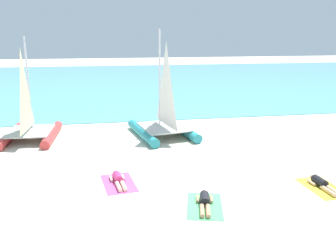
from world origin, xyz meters
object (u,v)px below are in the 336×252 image
Objects in this scene: towel_left at (119,183)px; sailboat_teal at (163,121)px; sunbather_left at (118,179)px; towel_middle at (205,206)px; sunbather_right at (322,184)px; sailboat_red at (30,125)px; towel_right at (323,188)px; sunbather_middle at (205,201)px.

sailboat_teal is at bearing 66.01° from towel_left.
sunbather_left is 0.82× the size of towel_middle.
sailboat_teal reaches higher than sunbather_right.
towel_right is at bearing -32.82° from sailboat_red.
sunbather_right is (4.47, 0.67, 0.13)m from towel_middle.
sunbather_left is at bearing -53.90° from sailboat_red.
towel_middle is at bearing -49.27° from sailboat_red.
sunbather_middle is at bearing -173.07° from towel_right.
sunbather_left is 7.28m from towel_right.
sailboat_teal is 8.76m from sunbather_right.
sailboat_teal reaches higher than sunbather_middle.
towel_left is at bearing -90.00° from sunbather_left.
towel_left and towel_right have the same top height.
sailboat_red is 0.94× the size of sailboat_teal.
towel_right is (7.07, -1.74, -0.13)m from sunbather_left.
sailboat_red reaches higher than towel_left.
sunbather_left reaches higher than towel_right.
sunbather_left is 3.47m from sunbather_middle.
sunbather_middle reaches higher than towel_right.
sunbather_middle is at bearing -48.69° from sunbather_left.
towel_middle is (2.59, -2.35, -0.13)m from sunbather_left.
sunbather_middle is (6.74, -8.62, -0.64)m from sailboat_red.
sunbather_middle and sunbather_right have the same top height.
sailboat_teal is 8.83m from towel_right.
sunbather_right is (-0.00, 0.07, 0.13)m from towel_right.
sunbather_middle is at bearing -40.46° from towel_left.
towel_right is at bearing -90.00° from sunbather_right.
sunbather_middle is (2.61, -2.28, 0.00)m from sunbather_left.
sailboat_teal is (6.78, -0.48, 0.05)m from sailboat_red.
sunbather_right is (11.20, -8.01, -0.64)m from sailboat_red.
sunbather_left is (-0.01, 0.07, 0.13)m from towel_left.
towel_middle is 1.22× the size of sunbather_middle.
towel_middle is at bearing -49.67° from sunbather_left.
towel_middle is at bearing -41.46° from towel_left.
towel_left is 1.22× the size of sunbather_middle.
sailboat_teal is 8.24m from towel_middle.
sailboat_red reaches higher than sunbather_right.
towel_right is at bearing -21.33° from sunbather_left.
sunbather_left is at bearing 137.82° from towel_middle.
towel_right is at bearing 7.72° from towel_middle.
sunbather_middle is at bearing -48.99° from sailboat_red.
sailboat_red is 3.32× the size of sunbather_middle.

